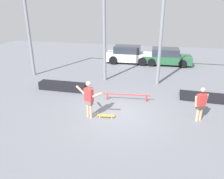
# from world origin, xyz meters

# --- Properties ---
(ground_plane) EXTENTS (36.00, 36.00, 0.00)m
(ground_plane) POSITION_xyz_m (0.00, 0.00, 0.00)
(ground_plane) COLOR slate
(skateboarder) EXTENTS (1.38, 0.65, 1.72)m
(skateboarder) POSITION_xyz_m (-1.10, -0.64, 0.96)
(skateboarder) COLOR #DBAD89
(skateboarder) RESTS_ON ground_plane
(skateboard) EXTENTS (0.81, 0.32, 0.08)m
(skateboard) POSITION_xyz_m (-0.39, -0.44, 0.06)
(skateboard) COLOR gold
(skateboard) RESTS_ON ground_plane
(grind_box) EXTENTS (2.87, 0.66, 0.46)m
(grind_box) POSITION_xyz_m (-3.67, 2.22, 0.23)
(grind_box) COLOR black
(grind_box) RESTS_ON ground_plane
(manual_pad) EXTENTS (3.46, 1.33, 0.17)m
(manual_pad) POSITION_xyz_m (4.70, 2.70, 0.08)
(manual_pad) COLOR black
(manual_pad) RESTS_ON ground_plane
(grind_rail) EXTENTS (2.51, 0.29, 0.37)m
(grind_rail) POSITION_xyz_m (0.22, 1.53, 0.29)
(grind_rail) COLOR red
(grind_rail) RESTS_ON ground_plane
(canopy_support_left) EXTENTS (5.44, 0.20, 5.94)m
(canopy_support_left) POSITION_xyz_m (-4.34, 4.53, 3.60)
(canopy_support_left) COLOR gray
(canopy_support_left) RESTS_ON ground_plane
(canopy_support_right) EXTENTS (5.44, 0.20, 5.94)m
(canopy_support_right) POSITION_xyz_m (4.34, 4.53, 3.60)
(canopy_support_right) COLOR gray
(canopy_support_right) RESTS_ON ground_plane
(parked_car_white) EXTENTS (3.95, 1.97, 1.43)m
(parked_car_white) POSITION_xyz_m (-0.90, 9.48, 0.69)
(parked_car_white) COLOR white
(parked_car_white) RESTS_ON ground_plane
(parked_car_green) EXTENTS (3.96, 2.00, 1.35)m
(parked_car_green) POSITION_xyz_m (2.26, 9.55, 0.65)
(parked_car_green) COLOR #28603D
(parked_car_green) RESTS_ON ground_plane
(bystander) EXTENTS (0.64, 0.49, 1.54)m
(bystander) POSITION_xyz_m (3.62, 0.13, 0.84)
(bystander) COLOR #DBAD89
(bystander) RESTS_ON ground_plane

